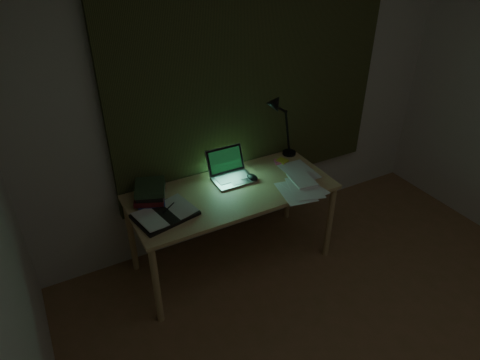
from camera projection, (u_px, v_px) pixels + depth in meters
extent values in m
cube|color=beige|center=(251.00, 86.00, 3.17)|extent=(3.50, 0.00, 2.50)
cube|color=#31361B|center=(254.00, 60.00, 3.04)|extent=(2.20, 0.06, 2.00)
ellipsoid|color=black|center=(252.00, 177.00, 3.14)|extent=(0.08, 0.11, 0.04)
cube|color=gold|center=(282.00, 161.00, 3.37)|extent=(0.10, 0.10, 0.02)
cube|color=pink|center=(279.00, 162.00, 3.37)|extent=(0.10, 0.10, 0.02)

